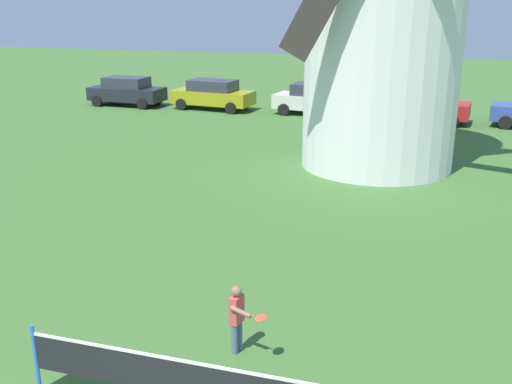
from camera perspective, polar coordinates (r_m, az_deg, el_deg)
The scene contains 5 objects.
player_far at distance 9.66m, azimuth -1.76°, elevation -11.89°, with size 0.69×0.59×1.18m.
parked_car_black at distance 33.54m, azimuth -12.44°, elevation 9.57°, with size 4.15×1.99×1.56m.
parked_car_mustard at distance 31.63m, azimuth -4.21°, elevation 9.45°, with size 4.46×2.27×1.56m.
parked_car_cream at distance 30.16m, azimuth 5.89°, elevation 8.99°, with size 4.39×2.25×1.56m.
parked_car_red at distance 29.22m, azimuth 16.07°, elevation 8.10°, with size 4.23×2.24×1.56m.
Camera 1 is at (2.78, -4.42, 5.49)m, focal length 41.17 mm.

